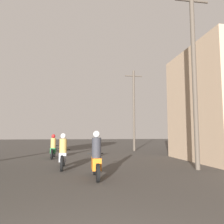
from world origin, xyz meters
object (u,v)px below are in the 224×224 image
Objects in this scene: motorcycle_orange at (96,159)px; motorcycle_green at (53,148)px; motorcycle_silver at (63,154)px; utility_pole_far at (134,108)px; utility_pole_near at (194,73)px.

motorcycle_orange is 0.92× the size of motorcycle_green.
motorcycle_silver is 11.36m from utility_pole_far.
motorcycle_orange reaches higher than motorcycle_green.
motorcycle_green is at bearing -142.94° from utility_pole_far.
motorcycle_silver is 6.82m from utility_pole_near.
motorcycle_green is 9.31m from utility_pole_near.
utility_pole_far reaches higher than motorcycle_orange.
utility_pole_near is at bearing -89.98° from utility_pole_far.
utility_pole_far is (6.55, 4.95, 3.24)m from motorcycle_green.
motorcycle_orange is 0.23× the size of utility_pole_near.
motorcycle_silver is 0.99× the size of motorcycle_green.
utility_pole_near is 10.50m from utility_pole_far.
utility_pole_far reaches higher than motorcycle_silver.
motorcycle_silver is (-1.27, 2.27, -0.03)m from motorcycle_orange.
utility_pole_near is at bearing -19.46° from motorcycle_silver.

